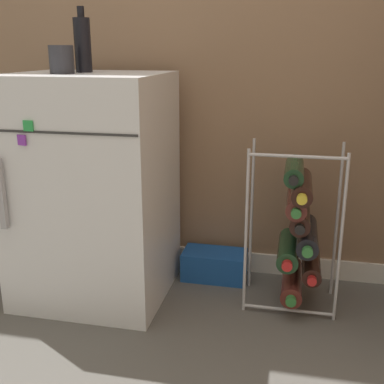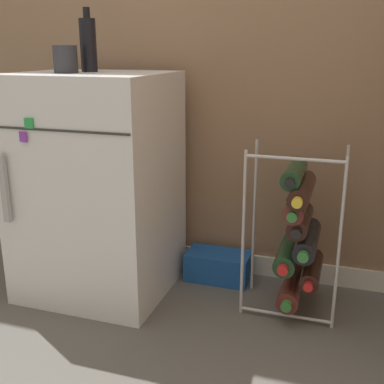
{
  "view_description": "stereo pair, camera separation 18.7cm",
  "coord_description": "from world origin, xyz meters",
  "px_view_note": "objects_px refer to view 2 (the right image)",
  "views": [
    {
      "loc": [
        0.33,
        -1.47,
        0.98
      ],
      "look_at": [
        -0.06,
        0.28,
        0.45
      ],
      "focal_mm": 45.0,
      "sensor_mm": 36.0,
      "label": 1
    },
    {
      "loc": [
        0.51,
        -1.42,
        0.98
      ],
      "look_at": [
        -0.06,
        0.28,
        0.45
      ],
      "focal_mm": 45.0,
      "sensor_mm": 36.0,
      "label": 2
    }
  ],
  "objects_px": {
    "mini_fridge": "(98,186)",
    "wine_rack": "(299,233)",
    "fridge_top_cup": "(65,59)",
    "fridge_top_bottle": "(88,44)",
    "soda_box": "(218,266)"
  },
  "relations": [
    {
      "from": "wine_rack",
      "to": "fridge_top_cup",
      "type": "height_order",
      "value": "fridge_top_cup"
    },
    {
      "from": "wine_rack",
      "to": "fridge_top_bottle",
      "type": "bearing_deg",
      "value": -178.35
    },
    {
      "from": "wine_rack",
      "to": "fridge_top_cup",
      "type": "distance_m",
      "value": 1.09
    },
    {
      "from": "fridge_top_cup",
      "to": "fridge_top_bottle",
      "type": "relative_size",
      "value": 0.42
    },
    {
      "from": "wine_rack",
      "to": "fridge_top_bottle",
      "type": "relative_size",
      "value": 2.71
    },
    {
      "from": "mini_fridge",
      "to": "fridge_top_bottle",
      "type": "xyz_separation_m",
      "value": [
        -0.03,
        0.04,
        0.55
      ]
    },
    {
      "from": "soda_box",
      "to": "fridge_top_bottle",
      "type": "bearing_deg",
      "value": -160.5
    },
    {
      "from": "soda_box",
      "to": "fridge_top_cup",
      "type": "height_order",
      "value": "fridge_top_cup"
    },
    {
      "from": "fridge_top_cup",
      "to": "mini_fridge",
      "type": "bearing_deg",
      "value": 48.1
    },
    {
      "from": "mini_fridge",
      "to": "wine_rack",
      "type": "xyz_separation_m",
      "value": [
        0.81,
        0.07,
        -0.13
      ]
    },
    {
      "from": "mini_fridge",
      "to": "wine_rack",
      "type": "height_order",
      "value": "mini_fridge"
    },
    {
      "from": "mini_fridge",
      "to": "fridge_top_cup",
      "type": "xyz_separation_m",
      "value": [
        -0.06,
        -0.07,
        0.5
      ]
    },
    {
      "from": "fridge_top_cup",
      "to": "fridge_top_bottle",
      "type": "bearing_deg",
      "value": 73.6
    },
    {
      "from": "fridge_top_cup",
      "to": "fridge_top_bottle",
      "type": "distance_m",
      "value": 0.13
    },
    {
      "from": "mini_fridge",
      "to": "wine_rack",
      "type": "relative_size",
      "value": 1.39
    }
  ]
}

